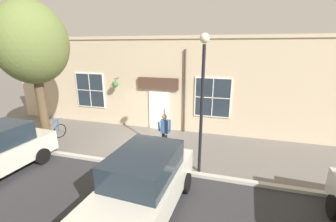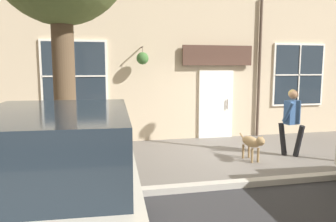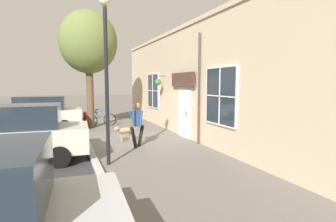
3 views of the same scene
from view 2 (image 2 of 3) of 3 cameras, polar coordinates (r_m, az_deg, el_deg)
name	(u,v)px [view 2 (image 2 of 3)]	position (r m, az deg, el deg)	size (l,w,h in m)	color
ground_plane	(237,156)	(8.44, 11.93, -7.63)	(90.00, 90.00, 0.00)	#66605B
storefront_facade	(207,58)	(10.32, 6.82, 9.09)	(0.95, 18.00, 4.94)	#C6B293
pedestrian_walking	(292,116)	(8.62, 20.77, -0.87)	(0.65, 0.55, 1.67)	black
dog_on_leash	(252,142)	(7.96, 14.49, -5.33)	(1.07, 0.33, 0.67)	#997A51
leaning_bicycle	(58,161)	(6.81, -18.58, -8.26)	(1.74, 0.22, 1.01)	black
parked_car_nearest_curb	(53,196)	(3.69, -19.36, -13.79)	(4.39, 2.12, 1.75)	beige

